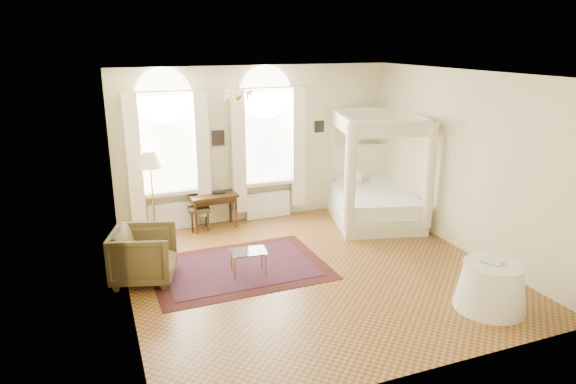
% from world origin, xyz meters
% --- Properties ---
extents(ground, '(6.00, 6.00, 0.00)m').
position_xyz_m(ground, '(0.00, 0.00, 0.00)').
color(ground, '#945D2B').
rests_on(ground, ground).
extents(room_walls, '(6.00, 6.00, 6.00)m').
position_xyz_m(room_walls, '(0.00, 0.00, 1.98)').
color(room_walls, beige).
rests_on(room_walls, ground).
extents(window_left, '(1.62, 0.27, 3.29)m').
position_xyz_m(window_left, '(-1.90, 2.87, 1.49)').
color(window_left, white).
rests_on(window_left, room_walls).
extents(window_right, '(1.62, 0.27, 3.29)m').
position_xyz_m(window_right, '(0.20, 2.87, 1.49)').
color(window_right, white).
rests_on(window_right, room_walls).
extents(chandelier, '(0.51, 0.45, 0.50)m').
position_xyz_m(chandelier, '(-0.90, 1.20, 2.91)').
color(chandelier, gold).
rests_on(chandelier, room_walls).
extents(wall_pictures, '(2.54, 0.03, 0.39)m').
position_xyz_m(wall_pictures, '(0.09, 2.97, 1.89)').
color(wall_pictures, black).
rests_on(wall_pictures, room_walls).
extents(canopy_bed, '(2.24, 2.52, 2.34)m').
position_xyz_m(canopy_bed, '(2.26, 1.84, 0.53)').
color(canopy_bed, beige).
rests_on(canopy_bed, ground).
extents(nightstand, '(0.39, 0.35, 0.55)m').
position_xyz_m(nightstand, '(2.22, 2.70, 0.27)').
color(nightstand, '#39220F').
rests_on(nightstand, ground).
extents(nightstand_lamp, '(0.27, 0.27, 0.39)m').
position_xyz_m(nightstand_lamp, '(2.25, 2.63, 0.81)').
color(nightstand_lamp, gold).
rests_on(nightstand_lamp, nightstand).
extents(writing_desk, '(1.00, 0.55, 0.73)m').
position_xyz_m(writing_desk, '(-1.07, 2.70, 0.62)').
color(writing_desk, '#39220F').
rests_on(writing_desk, ground).
extents(laptop, '(0.39, 0.31, 0.03)m').
position_xyz_m(laptop, '(-0.92, 2.80, 0.74)').
color(laptop, black).
rests_on(laptop, writing_desk).
extents(stool, '(0.46, 0.46, 0.50)m').
position_xyz_m(stool, '(-1.39, 2.70, 0.41)').
color(stool, '#40351B').
rests_on(stool, ground).
extents(armchair, '(1.21, 1.19, 0.89)m').
position_xyz_m(armchair, '(-2.70, 0.70, 0.45)').
color(armchair, '#4C3E20').
rests_on(armchair, ground).
extents(coffee_table, '(0.64, 0.48, 0.41)m').
position_xyz_m(coffee_table, '(-1.05, 0.32, 0.37)').
color(coffee_table, white).
rests_on(coffee_table, ground).
extents(floor_lamp, '(0.45, 0.45, 1.73)m').
position_xyz_m(floor_lamp, '(-2.28, 2.70, 1.48)').
color(floor_lamp, gold).
rests_on(floor_lamp, ground).
extents(oriental_rug, '(2.99, 2.17, 0.01)m').
position_xyz_m(oriental_rug, '(-1.14, 0.57, 0.01)').
color(oriental_rug, '#40130F').
rests_on(oriental_rug, ground).
extents(side_table, '(1.03, 1.03, 0.71)m').
position_xyz_m(side_table, '(1.92, -2.07, 0.35)').
color(side_table, white).
rests_on(side_table, ground).
extents(book, '(0.32, 0.35, 0.03)m').
position_xyz_m(book, '(1.83, -2.07, 0.72)').
color(book, black).
rests_on(book, side_table).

